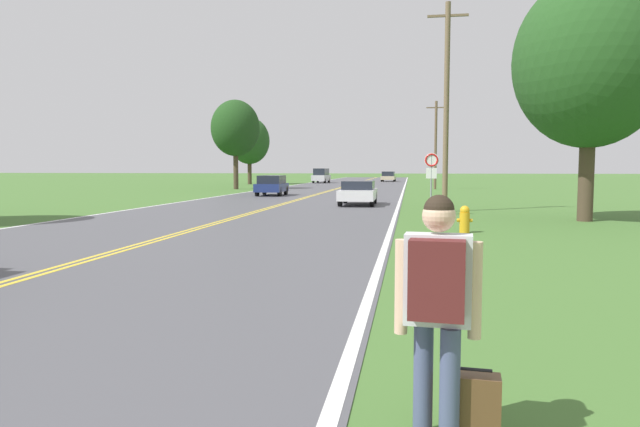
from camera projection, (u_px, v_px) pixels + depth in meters
hitchhiker_person at (437, 294)px, 4.05m from camera, size 0.61×0.46×1.81m
suitcase at (470, 408)px, 4.15m from camera, size 0.43×0.23×0.56m
fire_hydrant at (465, 219)px, 17.55m from camera, size 0.47×0.31×0.84m
traffic_sign at (431, 168)px, 23.83m from camera, size 0.60×0.10×2.62m
utility_pole_midground at (446, 105)px, 25.61m from camera, size 1.80×0.24×9.34m
utility_pole_far at (436, 144)px, 52.84m from camera, size 1.80×0.24×8.14m
tree_behind_sign at (249, 141)px, 68.61m from camera, size 4.88×4.88×8.05m
tree_mid_treeline at (235, 128)px, 52.77m from camera, size 4.52×4.52×8.26m
tree_right_cluster at (590, 62)px, 20.91m from camera, size 5.54×5.54×9.10m
car_white_sedan_mid_near at (358, 192)px, 30.53m from camera, size 1.88×4.26×1.30m
car_dark_blue_hatchback_mid_far at (272, 185)px, 40.86m from camera, size 1.93×3.82×1.45m
car_silver_suv_receding at (321, 175)px, 74.77m from camera, size 1.88×4.83×1.90m
car_champagne_hatchback_distant at (388, 176)px, 82.30m from camera, size 2.09×4.01×1.45m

